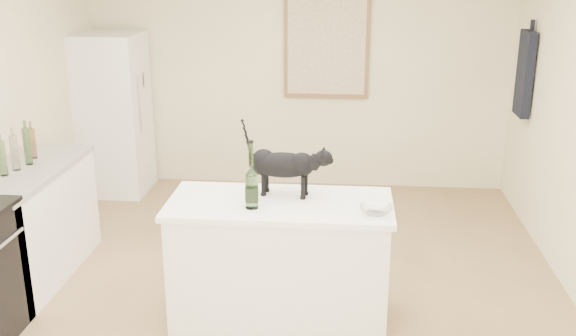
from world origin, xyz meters
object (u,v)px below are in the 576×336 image
Objects in this scene: fridge at (113,114)px; black_cat at (283,168)px; wine_bottle at (251,179)px; glass_bowl at (376,210)px.

fridge is 3.08× the size of black_cat.
wine_bottle is at bearing -116.37° from black_cat.
fridge is 4.25× the size of wine_bottle.
wine_bottle is (-0.18, -0.26, 0.01)m from black_cat.
fridge is 8.26× the size of glass_bowl.
black_cat reaches higher than glass_bowl.
glass_bowl is (0.62, -0.28, -0.17)m from black_cat.
fridge reaches higher than glass_bowl.
glass_bowl is at bearing -45.30° from fridge.
wine_bottle is 0.82m from glass_bowl.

